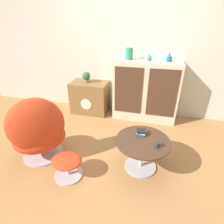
# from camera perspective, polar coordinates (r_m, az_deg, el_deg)

# --- Properties ---
(ground_plane) EXTENTS (12.00, 12.00, 0.00)m
(ground_plane) POSITION_cam_1_polar(r_m,az_deg,el_deg) (2.57, -3.19, -15.23)
(ground_plane) COLOR #A87542
(wall_back) EXTENTS (6.40, 0.06, 2.60)m
(wall_back) POSITION_cam_1_polar(r_m,az_deg,el_deg) (3.46, 4.39, 20.50)
(wall_back) COLOR beige
(wall_back) RESTS_ON ground_plane
(sideboard) EXTENTS (1.18, 0.44, 1.12)m
(sideboard) POSITION_cam_1_polar(r_m,az_deg,el_deg) (3.36, 10.83, 6.79)
(sideboard) COLOR beige
(sideboard) RESTS_ON ground_plane
(tv_console) EXTENTS (0.73, 0.47, 0.64)m
(tv_console) POSITION_cam_1_polar(r_m,az_deg,el_deg) (3.66, -7.21, 4.80)
(tv_console) COLOR brown
(tv_console) RESTS_ON ground_plane
(egg_chair) EXTENTS (0.95, 0.94, 0.96)m
(egg_chair) POSITION_cam_1_polar(r_m,az_deg,el_deg) (2.54, -22.98, -6.01)
(egg_chair) COLOR #B7B7BC
(egg_chair) RESTS_ON ground_plane
(ottoman) EXTENTS (0.38, 0.35, 0.29)m
(ottoman) POSITION_cam_1_polar(r_m,az_deg,el_deg) (2.30, -14.47, -15.98)
(ottoman) COLOR #B7B7BC
(ottoman) RESTS_ON ground_plane
(coffee_table) EXTENTS (0.68, 0.68, 0.44)m
(coffee_table) POSITION_cam_1_polar(r_m,az_deg,el_deg) (2.30, 9.77, -11.85)
(coffee_table) COLOR #B7B7BC
(coffee_table) RESTS_ON ground_plane
(vase_leftmost) EXTENTS (0.13, 0.13, 0.20)m
(vase_leftmost) POSITION_cam_1_polar(r_m,az_deg,el_deg) (3.22, 5.58, 18.44)
(vase_leftmost) COLOR #2D8E6B
(vase_leftmost) RESTS_ON sideboard
(vase_inner_left) EXTENTS (0.09, 0.09, 0.10)m
(vase_inner_left) POSITION_cam_1_polar(r_m,az_deg,el_deg) (3.20, 12.07, 16.89)
(vase_inner_left) COLOR #2D8E6B
(vase_inner_left) RESTS_ON sideboard
(vase_inner_right) EXTENTS (0.10, 0.10, 0.13)m
(vase_inner_right) POSITION_cam_1_polar(r_m,az_deg,el_deg) (3.20, 18.12, 16.19)
(vase_inner_right) COLOR #196699
(vase_inner_right) RESTS_ON sideboard
(potted_plant) EXTENTS (0.16, 0.16, 0.21)m
(potted_plant) POSITION_cam_1_polar(r_m,az_deg,el_deg) (3.53, -8.38, 11.33)
(potted_plant) COLOR #996B4C
(potted_plant) RESTS_ON tv_console
(teacup) EXTENTS (0.10, 0.10, 0.06)m
(teacup) POSITION_cam_1_polar(r_m,az_deg,el_deg) (2.14, 14.50, -10.37)
(teacup) COLOR #2D2D33
(teacup) RESTS_ON coffee_table
(book_stack) EXTENTS (0.13, 0.12, 0.06)m
(book_stack) POSITION_cam_1_polar(r_m,az_deg,el_deg) (2.30, 9.46, -6.53)
(book_stack) COLOR #1E478C
(book_stack) RESTS_ON coffee_table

